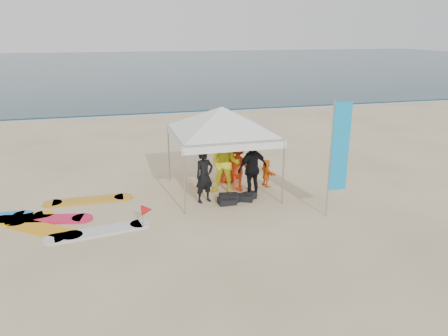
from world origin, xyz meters
TOP-DOWN VIEW (x-y plane):
  - ground at (0.00, 0.00)m, footprint 120.00×120.00m
  - ocean at (0.00, 60.00)m, footprint 160.00×84.00m
  - shoreline_foam at (0.00, 18.20)m, footprint 160.00×1.20m
  - person_black_a at (0.54, 3.24)m, footprint 0.67×0.54m
  - person_yellow at (1.30, 3.74)m, footprint 1.16×1.06m
  - person_orange_a at (1.79, 3.95)m, footprint 1.15×1.14m
  - person_black_b at (2.02, 3.29)m, footprint 1.13×0.76m
  - person_orange_b at (1.68, 4.79)m, footprint 0.98×0.69m
  - person_seated at (2.77, 4.04)m, footprint 0.37×0.86m
  - canopy_tent at (1.25, 3.93)m, footprint 4.06×4.06m
  - feather_flag at (3.74, 1.36)m, footprint 0.54×0.04m
  - marker_pennant at (-1.27, 1.86)m, footprint 0.28×0.28m
  - gear_pile at (1.41, 3.02)m, footprint 1.23×0.60m
  - surfboard_spread at (-3.88, 3.01)m, footprint 5.13×2.97m

SIDE VIEW (x-z plane):
  - ground at x=0.00m, z-range 0.00..0.00m
  - shoreline_foam at x=0.00m, z-range 0.00..0.01m
  - surfboard_spread at x=-3.88m, z-range 0.00..0.07m
  - ocean at x=0.00m, z-range 0.00..0.08m
  - gear_pile at x=1.41m, z-range -0.01..0.21m
  - person_seated at x=2.77m, z-range 0.00..0.90m
  - marker_pennant at x=-1.27m, z-range 0.18..0.81m
  - person_black_a at x=0.54m, z-range 0.00..1.58m
  - person_orange_a at x=1.79m, z-range 0.00..1.59m
  - person_black_b at x=2.02m, z-range 0.00..1.78m
  - person_orange_b at x=1.68m, z-range 0.00..1.89m
  - person_yellow at x=1.30m, z-range 0.00..1.92m
  - feather_flag at x=3.74m, z-range 0.28..3.48m
  - canopy_tent at x=1.25m, z-range 1.14..4.20m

